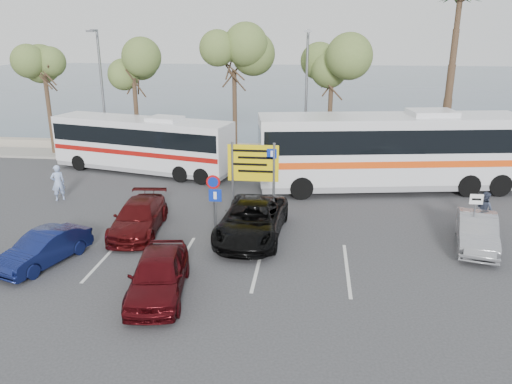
# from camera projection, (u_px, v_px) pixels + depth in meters

# --- Properties ---
(ground) EXTENTS (120.00, 120.00, 0.00)m
(ground) POSITION_uv_depth(u_px,v_px,m) (218.00, 251.00, 19.32)
(ground) COLOR #323335
(ground) RESTS_ON ground
(kerb_strip) EXTENTS (44.00, 2.40, 0.15)m
(kerb_strip) POSITION_uv_depth(u_px,v_px,m) (258.00, 159.00, 32.51)
(kerb_strip) COLOR gray
(kerb_strip) RESTS_ON ground
(seawall) EXTENTS (48.00, 0.80, 0.60)m
(seawall) POSITION_uv_depth(u_px,v_px,m) (261.00, 149.00, 34.32)
(seawall) COLOR #A39583
(seawall) RESTS_ON ground
(sea) EXTENTS (140.00, 140.00, 0.00)m
(sea) POSITION_uv_depth(u_px,v_px,m) (292.00, 85.00, 75.94)
(sea) COLOR #3D5562
(sea) RESTS_ON ground
(tree_far_left) EXTENTS (3.20, 3.20, 7.60)m
(tree_far_left) POSITION_uv_depth(u_px,v_px,m) (43.00, 59.00, 32.10)
(tree_far_left) COLOR #382619
(tree_far_left) RESTS_ON kerb_strip
(tree_left) EXTENTS (3.20, 3.20, 7.20)m
(tree_left) POSITION_uv_depth(u_px,v_px,m) (133.00, 65.00, 31.54)
(tree_left) COLOR #382619
(tree_left) RESTS_ON kerb_strip
(tree_mid) EXTENTS (3.20, 3.20, 8.00)m
(tree_mid) POSITION_uv_depth(u_px,v_px,m) (234.00, 55.00, 30.62)
(tree_mid) COLOR #382619
(tree_mid) RESTS_ON kerb_strip
(tree_right) EXTENTS (3.20, 3.20, 7.40)m
(tree_right) POSITION_uv_depth(u_px,v_px,m) (332.00, 64.00, 30.11)
(tree_right) COLOR #382619
(tree_right) RESTS_ON kerb_strip
(street_lamp_left) EXTENTS (0.45, 1.15, 8.01)m
(street_lamp_left) POSITION_uv_depth(u_px,v_px,m) (102.00, 88.00, 31.75)
(street_lamp_left) COLOR slate
(street_lamp_left) RESTS_ON kerb_strip
(street_lamp_right) EXTENTS (0.45, 1.15, 8.01)m
(street_lamp_right) POSITION_uv_depth(u_px,v_px,m) (306.00, 91.00, 30.31)
(street_lamp_right) COLOR slate
(street_lamp_right) RESTS_ON kerb_strip
(direction_sign) EXTENTS (2.20, 0.12, 3.60)m
(direction_sign) POSITION_uv_depth(u_px,v_px,m) (253.00, 169.00, 21.47)
(direction_sign) COLOR slate
(direction_sign) RESTS_ON ground
(sign_no_stop) EXTENTS (0.60, 0.08, 2.35)m
(sign_no_stop) POSITION_uv_depth(u_px,v_px,m) (213.00, 193.00, 21.14)
(sign_no_stop) COLOR slate
(sign_no_stop) RESTS_ON ground
(sign_parking) EXTENTS (0.50, 0.07, 2.25)m
(sign_parking) POSITION_uv_depth(u_px,v_px,m) (216.00, 208.00, 19.63)
(sign_parking) COLOR slate
(sign_parking) RESTS_ON ground
(sign_taxi) EXTENTS (0.50, 0.07, 2.20)m
(sign_taxi) POSITION_uv_depth(u_px,v_px,m) (474.00, 213.00, 19.20)
(sign_taxi) COLOR slate
(sign_taxi) RESTS_ON ground
(lane_markings) EXTENTS (12.02, 4.20, 0.01)m
(lane_markings) POSITION_uv_depth(u_px,v_px,m) (182.00, 260.00, 18.50)
(lane_markings) COLOR silver
(lane_markings) RESTS_ON ground
(coach_bus_left) EXTENTS (11.22, 4.92, 3.42)m
(coach_bus_left) POSITION_uv_depth(u_px,v_px,m) (142.00, 146.00, 29.45)
(coach_bus_left) COLOR silver
(coach_bus_left) RESTS_ON ground
(coach_bus_right) EXTENTS (13.88, 5.09, 4.24)m
(coach_bus_right) POSITION_uv_depth(u_px,v_px,m) (389.00, 154.00, 26.05)
(coach_bus_right) COLOR silver
(coach_bus_right) RESTS_ON ground
(car_blue) EXTENTS (2.38, 3.91, 1.22)m
(car_blue) POSITION_uv_depth(u_px,v_px,m) (44.00, 248.00, 18.08)
(car_blue) COLOR #0F1849
(car_blue) RESTS_ON ground
(car_maroon) EXTENTS (2.21, 4.65, 1.31)m
(car_maroon) POSITION_uv_depth(u_px,v_px,m) (139.00, 217.00, 20.93)
(car_maroon) COLOR #480C0D
(car_maroon) RESTS_ON ground
(car_red) EXTENTS (2.28, 4.43, 1.44)m
(car_red) POSITION_uv_depth(u_px,v_px,m) (158.00, 274.00, 15.93)
(car_red) COLOR #480A0E
(car_red) RESTS_ON ground
(suv_black) EXTENTS (2.78, 5.49, 1.49)m
(suv_black) POSITION_uv_depth(u_px,v_px,m) (252.00, 220.00, 20.37)
(suv_black) COLOR black
(suv_black) RESTS_ON ground
(car_silver_b) EXTENTS (2.24, 4.21, 1.32)m
(car_silver_b) POSITION_uv_depth(u_px,v_px,m) (477.00, 232.00, 19.42)
(car_silver_b) COLOR gray
(car_silver_b) RESTS_ON ground
(pedestrian_near) EXTENTS (0.79, 0.76, 1.82)m
(pedestrian_near) POSITION_uv_depth(u_px,v_px,m) (58.00, 183.00, 24.75)
(pedestrian_near) COLOR #9BB2E2
(pedestrian_near) RESTS_ON ground
(pedestrian_far) EXTENTS (0.85, 0.93, 1.55)m
(pedestrian_far) POSITION_uv_depth(u_px,v_px,m) (485.00, 209.00, 21.55)
(pedestrian_far) COLOR #383F55
(pedestrian_far) RESTS_ON ground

